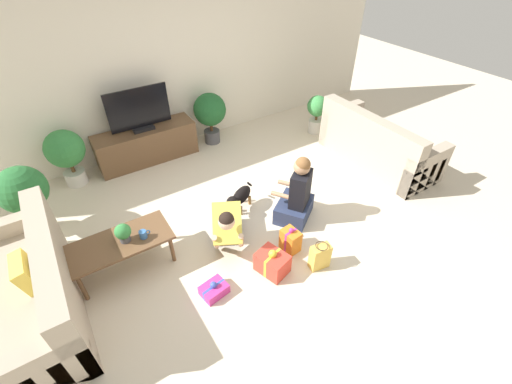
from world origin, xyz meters
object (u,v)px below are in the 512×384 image
Objects in this scene: tv_console at (147,145)px; potted_plant_corner_right at (317,111)px; mug at (143,234)px; sofa_left at (32,295)px; person_sitting at (297,196)px; potted_plant_corner_left at (24,194)px; tabletop_plant at (123,232)px; tv at (139,112)px; gift_box_c at (290,240)px; coffee_table at (120,244)px; dog at (239,197)px; gift_bag_a at (320,256)px; gift_box_b at (272,263)px; potted_plant_back_left at (66,152)px; person_kneeling at (228,225)px; gift_box_a at (214,289)px; potted_plant_back_right at (210,112)px; sofa_right at (377,145)px.

tv_console is 2.24× the size of potted_plant_corner_right.
tv_console is 2.24m from mug.
person_sitting is (3.01, -0.23, 0.03)m from sofa_left.
potted_plant_corner_left is 4.25× the size of tabletop_plant.
tv is 2.74× the size of gift_box_c.
tabletop_plant is (-0.89, -2.06, 0.26)m from tv_console.
dog is (1.56, 0.14, -0.14)m from coffee_table.
gift_bag_a is (-0.28, -0.80, -0.18)m from person_sitting.
coffee_table is 2.03× the size of dog.
mug is (-3.60, -1.36, 0.05)m from potted_plant_corner_right.
dog is at bearing 78.94° from gift_box_b.
dog is 1.57× the size of gift_bag_a.
sofa_left reaches higher than gift_box_b.
potted_plant_corner_right is at bearing 41.53° from gift_box_b.
coffee_table is 1.58m from dog.
potted_plant_corner_left is (0.15, 1.28, 0.29)m from sofa_left.
tv is at bearing -98.75° from person_sitting.
sofa_left is at bearing -130.45° from tv.
potted_plant_back_left reaches higher than coffee_table.
tv reaches higher than person_kneeling.
sofa_left is 6.19× the size of gift_box_a.
potted_plant_back_right is 7.36× the size of mug.
tv is at bearing 97.66° from gift_box_b.
sofa_left is 5.46× the size of gift_bag_a.
sofa_right is 3.94m from tabletop_plant.
dog is 1.33m from gift_bag_a.
potted_plant_back_right is (1.13, -0.05, -0.27)m from tv.
person_kneeling is 2.00× the size of gift_box_b.
gift_box_a is at bearing 173.27° from gift_box_b.
sofa_left is 1.99× the size of person_sitting.
tabletop_plant reaches higher than mug.
person_kneeling is 2.35× the size of gift_bag_a.
coffee_table reaches higher than gift_box_b.
tv is (0.96, 2.03, 0.47)m from coffee_table.
mug is (0.41, -2.06, -0.08)m from potted_plant_back_left.
sofa_right is 1.29m from potted_plant_corner_right.
potted_plant_corner_right is at bearing 20.67° from mug.
person_kneeling is 6.67× the size of mug.
potted_plant_back_left reaches higher than tabletop_plant.
sofa_left and sofa_right have the same top height.
sofa_right is at bearing -0.09° from coffee_table.
dog is 1.09m from gift_box_b.
tv reaches higher than potted_plant_corner_left.
potted_plant_corner_left reaches higher than tv_console.
gift_bag_a is (0.48, -0.24, 0.03)m from gift_box_b.
potted_plant_corner_right is at bearing 6.73° from sofa_right.
gift_bag_a is at bearing -15.14° from gift_box_a.
sofa_right is 2.68× the size of potted_plant_corner_right.
dog is (1.73, -1.84, -0.31)m from potted_plant_back_left.
sofa_right is at bearing 28.23° from gift_bag_a.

